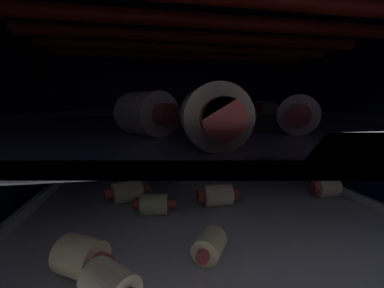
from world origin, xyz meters
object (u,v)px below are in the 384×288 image
Objects in this scene: pig_in_blanket_lower_3 at (154,204)px; pig_in_blanket_upper_2 at (210,110)px; pig_in_blanket_upper_3 at (222,116)px; pig_in_blanket_lower_6 at (110,286)px; pig_in_blanket_upper_5 at (230,110)px; pig_in_blanket_lower_1 at (217,195)px; pig_in_blanket_lower_7 at (324,186)px; pig_in_blanket_lower_0 at (127,167)px; pig_in_blanket_upper_6 at (146,114)px; oven_rack_lower at (201,215)px; heating_element at (202,37)px; pig_in_blanket_lower_2 at (210,245)px; pig_in_blanket_upper_4 at (265,109)px; pig_in_blanket_upper_0 at (298,114)px; pig_in_blanket_lower_8 at (188,170)px; baking_tray_lower at (201,209)px; pig_in_blanket_lower_4 at (127,191)px; pig_in_blanket_lower_5 at (81,257)px; pig_in_blanket_upper_1 at (213,116)px; oven_rack_upper at (202,131)px; baking_tray_upper at (202,125)px.

pig_in_blanket_lower_3 is 0.87× the size of pig_in_blanket_upper_2.
pig_in_blanket_lower_6 is at bearing -156.24° from pig_in_blanket_upper_3.
pig_in_blanket_upper_5 is at bearing 43.46° from pig_in_blanket_lower_6.
pig_in_blanket_upper_2 reaches higher than pig_in_blanket_lower_1.
pig_in_blanket_lower_7 is (24.86, 1.62, 0.18)cm from pig_in_blanket_lower_3.
pig_in_blanket_upper_5 is (13.45, -20.21, 11.25)cm from pig_in_blanket_lower_0.
oven_rack_lower is at bearing 59.26° from pig_in_blanket_upper_6.
heating_element is 9.00× the size of pig_in_blanket_lower_7.
pig_in_blanket_lower_2 is at bearing 7.49° from pig_in_blanket_upper_6.
pig_in_blanket_upper_4 is (9.97, -2.27, 0.17)cm from pig_in_blanket_upper_2.
pig_in_blanket_upper_3 is (-5.61, 1.80, -0.15)cm from pig_in_blanket_upper_0.
pig_in_blanket_lower_0 reaches higher than pig_in_blanket_lower_1.
pig_in_blanket_lower_1 is 1.37× the size of pig_in_blanket_lower_2.
pig_in_blanket_lower_2 is at bearing -151.04° from pig_in_blanket_lower_7.
pig_in_blanket_lower_3 is at bearing 86.30° from pig_in_blanket_upper_6.
heating_element is 6.63× the size of pig_in_blanket_upper_2.
pig_in_blanket_upper_0 is at bearing -89.83° from pig_in_blanket_upper_2.
pig_in_blanket_upper_0 is at bearing -80.94° from pig_in_blanket_lower_8.
pig_in_blanket_upper_2 is 17.63cm from pig_in_blanket_upper_5.
pig_in_blanket_upper_4 is (14.74, 12.07, 13.03)cm from baking_tray_lower.
pig_in_blanket_lower_4 is at bearing 159.64° from baking_tray_lower.
pig_in_blanket_lower_1 is at bearing -52.29° from pig_in_blanket_lower_0.
pig_in_blanket_lower_5 is at bearing -121.33° from pig_in_blanket_lower_3.
pig_in_blanket_lower_1 is at bearing 72.30° from pig_in_blanket_upper_1.
baking_tray_lower is at bearing 11.62° from pig_in_blanket_lower_3.
baking_tray_lower is at bearing 111.08° from pig_in_blanket_upper_0.
pig_in_blanket_upper_6 is at bearing -127.88° from pig_in_blanket_lower_1.
pig_in_blanket_lower_8 reaches higher than oven_rack_lower.
pig_in_blanket_upper_1 is at bearing -101.03° from oven_rack_upper.
baking_tray_upper is 19.14cm from pig_in_blanket_upper_4.
pig_in_blanket_lower_8 is (0.61, 14.02, 2.51)cm from oven_rack_lower.
pig_in_blanket_upper_0 is (6.57, -1.68, 11.48)cm from pig_in_blanket_lower_2.
pig_in_blanket_upper_1 is 0.94× the size of pig_in_blanket_upper_2.
pig_in_blanket_upper_6 is at bearing -82.10° from pig_in_blanket_lower_0.
pig_in_blanket_lower_4 reaches higher than pig_in_blanket_lower_3.
pig_in_blanket_upper_4 is 0.95× the size of pig_in_blanket_upper_6.
heating_element reaches higher than pig_in_blanket_lower_5.
pig_in_blanket_lower_6 is at bearing -154.46° from pig_in_blanket_lower_2.
baking_tray_upper is (0.00, 0.00, 11.22)cm from baking_tray_lower.
pig_in_blanket_upper_6 is at bearing -120.74° from baking_tray_upper.
pig_in_blanket_upper_0 reaches higher than pig_in_blanket_lower_1.
pig_in_blanket_lower_4 is at bearing 159.64° from oven_rack_upper.
baking_tray_upper reaches higher than oven_rack_lower.
pig_in_blanket_lower_6 is at bearing -123.15° from baking_tray_lower.
pig_in_blanket_lower_0 is at bearing 150.47° from pig_in_blanket_lower_7.
heating_element is 8.36× the size of pig_in_blanket_lower_0.
heating_element is 21.10cm from pig_in_blanket_lower_3.
pig_in_blanket_lower_5 is 0.10× the size of oven_rack_upper.
pig_in_blanket_lower_7 reaches higher than pig_in_blanket_lower_3.
pig_in_blanket_upper_5 reaches higher than pig_in_blanket_upper_2.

